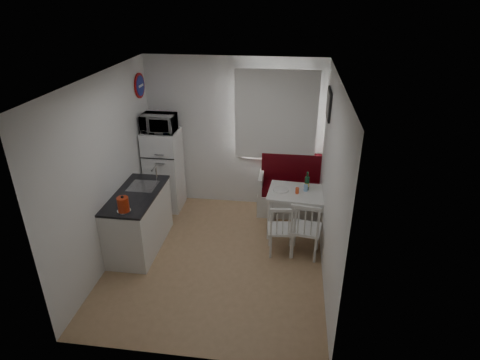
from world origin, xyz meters
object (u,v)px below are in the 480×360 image
object	(u,v)px
bench	(300,194)
kettle	(123,204)
kitchen_counter	(139,220)
dining_table	(300,197)
wine_bottle	(307,181)
chair_left	(282,226)
fridge	(164,170)
microwave	(159,123)
chair_right	(306,225)

from	to	relation	value
bench	kettle	xyz separation A→B (m)	(-2.32, -1.89, 0.68)
kitchen_counter	dining_table	distance (m)	2.46
kettle	wine_bottle	world-z (taller)	kettle
chair_left	wine_bottle	size ratio (longest dim) A/B	1.49
chair_left	fridge	size ratio (longest dim) A/B	0.31
fridge	wine_bottle	xyz separation A→B (m)	(2.43, -0.45, 0.17)
dining_table	wine_bottle	size ratio (longest dim) A/B	3.44
wine_bottle	chair_left	bearing A→B (deg)	-114.55
fridge	kettle	size ratio (longest dim) A/B	5.93
chair_left	microwave	world-z (taller)	microwave
fridge	kettle	bearing A→B (deg)	-89.03
kitchen_counter	microwave	distance (m)	1.64
fridge	dining_table	bearing A→B (deg)	-13.36
kitchen_counter	bench	distance (m)	2.73
kitchen_counter	fridge	distance (m)	1.27
microwave	wine_bottle	xyz separation A→B (m)	(2.43, -0.40, -0.70)
microwave	wine_bottle	world-z (taller)	microwave
wine_bottle	chair_right	bearing A→B (deg)	-90.00
kettle	chair_left	bearing A→B (deg)	15.50
kitchen_counter	kettle	xyz separation A→B (m)	(0.05, -0.54, 0.56)
chair_right	kettle	distance (m)	2.51
kitchen_counter	wine_bottle	distance (m)	2.61
bench	microwave	xyz separation A→B (m)	(-2.35, -0.16, 1.24)
fridge	chair_right	bearing A→B (deg)	-26.61
dining_table	kitchen_counter	bearing A→B (deg)	-158.90
chair_right	kitchen_counter	bearing A→B (deg)	-170.84
chair_right	microwave	xyz separation A→B (m)	(-2.43, 1.17, 1.02)
kitchen_counter	wine_bottle	xyz separation A→B (m)	(2.45, 0.79, 0.42)
kitchen_counter	dining_table	world-z (taller)	kitchen_counter
dining_table	wine_bottle	xyz separation A→B (m)	(0.10, 0.10, 0.23)
dining_table	wine_bottle	world-z (taller)	wine_bottle
bench	microwave	world-z (taller)	microwave
dining_table	kettle	size ratio (longest dim) A/B	4.27
bench	wine_bottle	xyz separation A→B (m)	(0.08, -0.57, 0.54)
microwave	dining_table	bearing A→B (deg)	-12.19
kettle	fridge	bearing A→B (deg)	90.97
chair_left	kettle	distance (m)	2.19
dining_table	chair_left	distance (m)	0.71
fridge	bench	bearing A→B (deg)	2.75
kettle	chair_right	bearing A→B (deg)	13.19
bench	fridge	size ratio (longest dim) A/B	1.00
bench	kettle	distance (m)	3.07
dining_table	fridge	world-z (taller)	fridge
microwave	wine_bottle	size ratio (longest dim) A/B	1.79
fridge	wine_bottle	world-z (taller)	fridge
chair_right	kettle	xyz separation A→B (m)	(-2.40, -0.56, 0.46)
chair_right	microwave	world-z (taller)	microwave
fridge	microwave	world-z (taller)	microwave
kitchen_counter	dining_table	xyz separation A→B (m)	(2.35, 0.69, 0.19)
fridge	microwave	size ratio (longest dim) A/B	2.67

